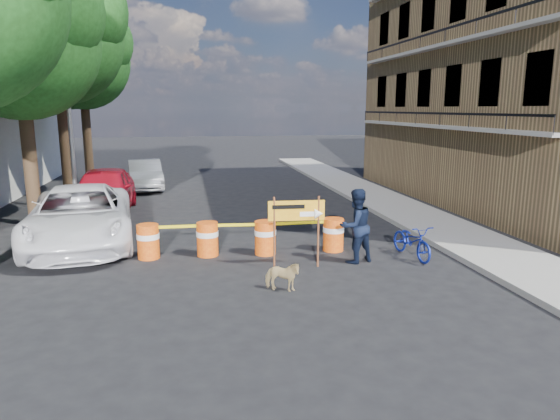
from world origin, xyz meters
name	(u,v)px	position (x,y,z in m)	size (l,w,h in m)	color
ground	(270,282)	(0.00, 0.00, 0.00)	(120.00, 120.00, 0.00)	black
sidewalk_east	(411,214)	(6.20, 6.00, 0.07)	(2.40, 40.00, 0.15)	gray
apartment_building	(533,53)	(12.00, 8.00, 6.00)	(8.00, 16.00, 12.00)	#95774C
tree_mid_a	(20,37)	(-6.74, 7.00, 6.01)	(5.25, 5.00, 8.68)	#332316
tree_mid_b	(57,36)	(-6.73, 12.00, 6.71)	(5.67, 5.40, 9.62)	#332316
tree_far	(83,60)	(-6.74, 17.00, 6.22)	(5.04, 4.80, 8.84)	#332316
streetlamp	(69,93)	(-5.93, 9.50, 4.38)	(1.25, 0.18, 8.00)	gray
barrel_far_left	(148,241)	(-2.82, 2.39, 0.47)	(0.58, 0.58, 0.90)	red
barrel_mid_left	(207,238)	(-1.29, 2.35, 0.47)	(0.58, 0.58, 0.90)	red
barrel_mid_right	(265,237)	(0.23, 2.21, 0.47)	(0.58, 0.58, 0.90)	red
barrel_far_right	(333,234)	(2.12, 2.20, 0.47)	(0.58, 0.58, 0.90)	red
detour_sign	(304,216)	(0.97, 0.92, 1.29)	(1.38, 0.27, 1.77)	#592D19
pedestrian	(356,226)	(2.36, 1.09, 0.94)	(0.92, 0.71, 1.89)	black
bicycle	(413,225)	(3.95, 1.20, 0.86)	(0.60, 0.90, 1.72)	#122394
dog	(282,276)	(0.15, -0.60, 0.33)	(0.36, 0.79, 0.67)	tan
suv_white	(80,216)	(-4.80, 4.11, 0.83)	(2.76, 5.98, 1.66)	white
sedan_red	(104,191)	(-4.80, 8.54, 0.86)	(2.02, 5.03, 1.71)	#A30D1E
sedan_silver	(145,175)	(-3.75, 14.10, 0.70)	(1.48, 4.25, 1.40)	#A1A2A8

